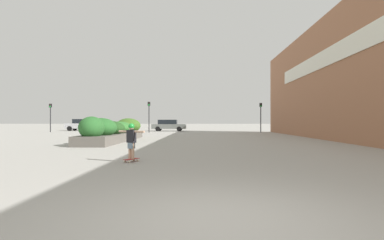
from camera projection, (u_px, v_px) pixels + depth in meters
The scene contains 10 objects.
ground_plane at pixel (223, 219), 4.05m from camera, with size 300.00×300.00×0.00m, color #A3A099.
building_wall_right at pixel (359, 67), 16.95m from camera, with size 0.67×40.22×8.77m.
planter_box at pixel (114, 131), 19.73m from camera, with size 2.03×9.68×1.57m.
skateboard at pixel (131, 160), 9.69m from camera, with size 0.47×0.61×0.10m.
skateboarder at pixel (131, 137), 9.69m from camera, with size 0.97×0.59×1.15m.
car_leftmost at pixel (169, 125), 40.04m from camera, with size 4.52×1.98×1.52m.
car_center_left at pixel (81, 125), 41.23m from camera, with size 4.00×1.91×1.61m.
traffic_light_left at pixel (149, 112), 35.29m from camera, with size 0.28×0.30×3.61m.
traffic_light_right at pixel (261, 112), 35.13m from camera, with size 0.28×0.30×3.47m.
traffic_light_far_left at pixel (50, 113), 36.17m from camera, with size 0.28×0.30×3.45m.
Camera 1 is at (-0.30, -4.06, 1.32)m, focal length 28.00 mm.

